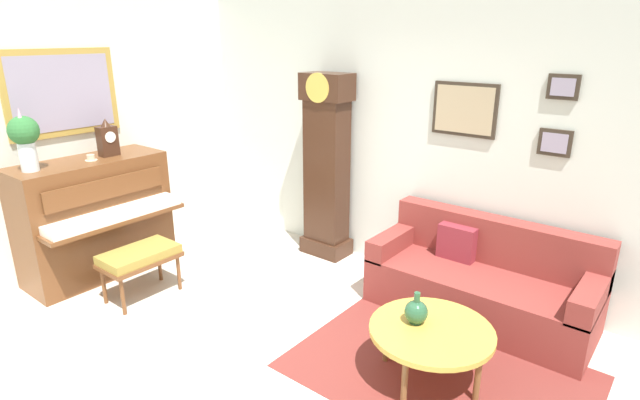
{
  "coord_description": "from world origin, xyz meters",
  "views": [
    {
      "loc": [
        2.56,
        -2.04,
        2.4
      ],
      "look_at": [
        -0.08,
        1.28,
        0.99
      ],
      "focal_mm": 28.06,
      "sensor_mm": 36.0,
      "label": 1
    }
  ],
  "objects_px": {
    "piano_bench": "(140,257)",
    "grandfather_clock": "(327,172)",
    "couch": "(481,281)",
    "green_jug": "(416,312)",
    "flower_vase": "(25,137)",
    "piano": "(96,217)",
    "teacup": "(91,158)",
    "mantel_clock": "(108,139)",
    "coffee_table": "(431,332)"
  },
  "relations": [
    {
      "from": "couch",
      "to": "green_jug",
      "type": "relative_size",
      "value": 7.92
    },
    {
      "from": "piano_bench",
      "to": "coffee_table",
      "type": "relative_size",
      "value": 0.8
    },
    {
      "from": "grandfather_clock",
      "to": "couch",
      "type": "distance_m",
      "value": 2.0
    },
    {
      "from": "grandfather_clock",
      "to": "teacup",
      "type": "bearing_deg",
      "value": -129.04
    },
    {
      "from": "piano_bench",
      "to": "teacup",
      "type": "distance_m",
      "value": 1.12
    },
    {
      "from": "green_jug",
      "to": "flower_vase",
      "type": "bearing_deg",
      "value": -162.23
    },
    {
      "from": "piano",
      "to": "coffee_table",
      "type": "distance_m",
      "value": 3.55
    },
    {
      "from": "grandfather_clock",
      "to": "green_jug",
      "type": "relative_size",
      "value": 8.46
    },
    {
      "from": "piano",
      "to": "couch",
      "type": "bearing_deg",
      "value": 26.09
    },
    {
      "from": "piano_bench",
      "to": "flower_vase",
      "type": "xyz_separation_m",
      "value": [
        -0.79,
        -0.5,
        1.13
      ]
    },
    {
      "from": "piano",
      "to": "piano_bench",
      "type": "distance_m",
      "value": 0.82
    },
    {
      "from": "grandfather_clock",
      "to": "mantel_clock",
      "type": "xyz_separation_m",
      "value": [
        -1.55,
        -1.62,
        0.42
      ]
    },
    {
      "from": "piano_bench",
      "to": "flower_vase",
      "type": "relative_size",
      "value": 1.21
    },
    {
      "from": "grandfather_clock",
      "to": "mantel_clock",
      "type": "relative_size",
      "value": 5.34
    },
    {
      "from": "piano",
      "to": "coffee_table",
      "type": "height_order",
      "value": "piano"
    },
    {
      "from": "teacup",
      "to": "grandfather_clock",
      "type": "bearing_deg",
      "value": 50.96
    },
    {
      "from": "piano_bench",
      "to": "teacup",
      "type": "xyz_separation_m",
      "value": [
        -0.74,
        0.04,
        0.84
      ]
    },
    {
      "from": "couch",
      "to": "coffee_table",
      "type": "height_order",
      "value": "couch"
    },
    {
      "from": "piano_bench",
      "to": "green_jug",
      "type": "xyz_separation_m",
      "value": [
        2.58,
        0.59,
        0.11
      ]
    },
    {
      "from": "grandfather_clock",
      "to": "green_jug",
      "type": "bearing_deg",
      "value": -35.54
    },
    {
      "from": "grandfather_clock",
      "to": "piano_bench",
      "type": "bearing_deg",
      "value": -111.82
    },
    {
      "from": "mantel_clock",
      "to": "flower_vase",
      "type": "height_order",
      "value": "flower_vase"
    },
    {
      "from": "piano_bench",
      "to": "mantel_clock",
      "type": "distance_m",
      "value": 1.29
    },
    {
      "from": "teacup",
      "to": "couch",
      "type": "bearing_deg",
      "value": 26.3
    },
    {
      "from": "grandfather_clock",
      "to": "teacup",
      "type": "height_order",
      "value": "grandfather_clock"
    },
    {
      "from": "teacup",
      "to": "green_jug",
      "type": "relative_size",
      "value": 0.48
    },
    {
      "from": "couch",
      "to": "flower_vase",
      "type": "relative_size",
      "value": 3.28
    },
    {
      "from": "mantel_clock",
      "to": "green_jug",
      "type": "xyz_separation_m",
      "value": [
        3.37,
        0.32,
        -0.87
      ]
    },
    {
      "from": "piano",
      "to": "grandfather_clock",
      "type": "distance_m",
      "value": 2.45
    },
    {
      "from": "piano_bench",
      "to": "grandfather_clock",
      "type": "distance_m",
      "value": 2.11
    },
    {
      "from": "piano_bench",
      "to": "couch",
      "type": "distance_m",
      "value": 3.15
    },
    {
      "from": "coffee_table",
      "to": "teacup",
      "type": "xyz_separation_m",
      "value": [
        -3.45,
        -0.54,
        0.84
      ]
    },
    {
      "from": "piano",
      "to": "flower_vase",
      "type": "bearing_deg",
      "value": -89.8
    },
    {
      "from": "couch",
      "to": "coffee_table",
      "type": "bearing_deg",
      "value": -86.49
    },
    {
      "from": "piano",
      "to": "flower_vase",
      "type": "xyz_separation_m",
      "value": [
        0.0,
        -0.53,
        0.92
      ]
    },
    {
      "from": "grandfather_clock",
      "to": "couch",
      "type": "bearing_deg",
      "value": -5.33
    },
    {
      "from": "couch",
      "to": "coffee_table",
      "type": "relative_size",
      "value": 2.16
    },
    {
      "from": "piano_bench",
      "to": "grandfather_clock",
      "type": "relative_size",
      "value": 0.34
    },
    {
      "from": "mantel_clock",
      "to": "green_jug",
      "type": "bearing_deg",
      "value": 5.37
    },
    {
      "from": "couch",
      "to": "mantel_clock",
      "type": "bearing_deg",
      "value": -157.16
    },
    {
      "from": "teacup",
      "to": "flower_vase",
      "type": "bearing_deg",
      "value": -95.62
    },
    {
      "from": "coffee_table",
      "to": "flower_vase",
      "type": "distance_m",
      "value": 3.84
    },
    {
      "from": "piano",
      "to": "mantel_clock",
      "type": "relative_size",
      "value": 3.79
    },
    {
      "from": "grandfather_clock",
      "to": "teacup",
      "type": "distance_m",
      "value": 2.39
    },
    {
      "from": "piano_bench",
      "to": "mantel_clock",
      "type": "relative_size",
      "value": 1.84
    },
    {
      "from": "green_jug",
      "to": "grandfather_clock",
      "type": "bearing_deg",
      "value": 144.46
    },
    {
      "from": "teacup",
      "to": "green_jug",
      "type": "bearing_deg",
      "value": 9.27
    },
    {
      "from": "coffee_table",
      "to": "green_jug",
      "type": "bearing_deg",
      "value": -179.28
    },
    {
      "from": "couch",
      "to": "teacup",
      "type": "bearing_deg",
      "value": -153.7
    },
    {
      "from": "couch",
      "to": "green_jug",
      "type": "xyz_separation_m",
      "value": [
        -0.06,
        -1.13,
        0.2
      ]
    }
  ]
}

